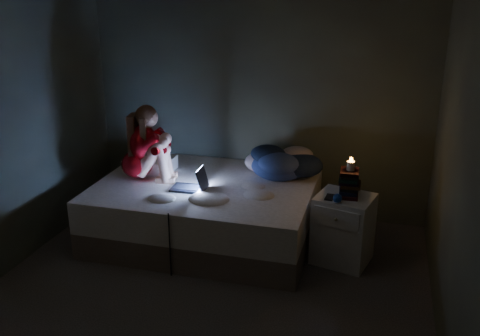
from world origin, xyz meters
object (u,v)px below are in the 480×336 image
at_px(laptop, 188,178).
at_px(nightstand, 343,229).
at_px(candle, 351,166).
at_px(woman, 136,143).
at_px(bed, 206,210).
at_px(phone, 332,199).

height_order(laptop, nightstand, laptop).
bearing_deg(candle, woman, 178.87).
distance_m(bed, nightstand, 1.36).
height_order(bed, woman, woman).
relative_size(nightstand, candle, 7.97).
height_order(woman, laptop, woman).
bearing_deg(nightstand, laptop, -163.86).
height_order(nightstand, phone, phone).
bearing_deg(phone, candle, 33.29).
bearing_deg(bed, nightstand, -5.63).
xyz_separation_m(woman, nightstand, (2.03, -0.07, -0.63)).
bearing_deg(phone, nightstand, 32.15).
relative_size(bed, phone, 14.82).
distance_m(woman, nightstand, 2.13).
bearing_deg(laptop, bed, 58.49).
relative_size(laptop, nightstand, 0.51).
bearing_deg(bed, candle, -4.41).
relative_size(candle, phone, 0.57).
bearing_deg(laptop, candle, 0.85).
xyz_separation_m(bed, nightstand, (1.35, -0.13, 0.03)).
xyz_separation_m(woman, candle, (2.06, -0.04, -0.03)).
xyz_separation_m(laptop, nightstand, (1.46, 0.05, -0.37)).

